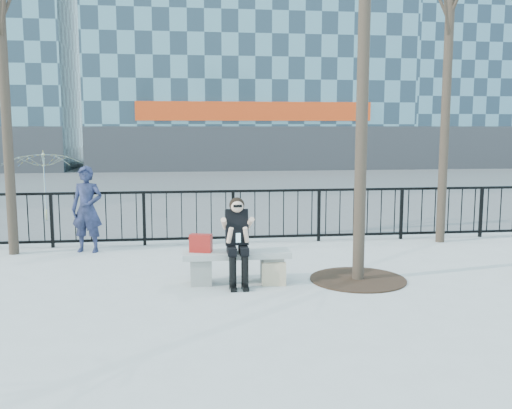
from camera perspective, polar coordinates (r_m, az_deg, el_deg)
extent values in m
plane|color=#979792|center=(8.89, -1.94, -7.79)|extent=(120.00, 120.00, 0.00)
cube|color=#474747|center=(23.66, -5.21, 1.98)|extent=(60.00, 23.00, 0.01)
cube|color=black|center=(11.63, -3.30, 1.33)|extent=(14.00, 0.05, 0.05)
cube|color=black|center=(11.77, -3.26, -3.32)|extent=(14.00, 0.05, 0.05)
cube|color=#2D2D30|center=(30.74, -0.06, 5.58)|extent=(18.00, 0.08, 2.40)
cube|color=#AC2E0B|center=(30.67, -0.04, 9.32)|extent=(12.60, 0.12, 1.00)
cube|color=slate|center=(41.85, 23.99, 17.63)|extent=(16.00, 10.00, 20.00)
cylinder|color=black|center=(8.94, 10.75, 16.43)|extent=(0.18, 0.18, 7.50)
cylinder|color=black|center=(11.53, -23.89, 11.43)|extent=(0.18, 0.18, 6.50)
cylinder|color=black|center=(12.36, 18.59, 12.56)|extent=(0.18, 0.18, 7.00)
cylinder|color=black|center=(9.15, 10.15, -7.37)|extent=(1.50, 1.50, 0.02)
cube|color=slate|center=(8.81, -5.54, -6.62)|extent=(0.32, 0.38, 0.40)
cube|color=slate|center=(8.90, 1.60, -6.43)|extent=(0.32, 0.38, 0.40)
cube|color=gray|center=(8.78, -1.95, -4.99)|extent=(1.65, 0.46, 0.09)
cube|color=maroon|center=(8.73, -5.54, -3.87)|extent=(0.36, 0.24, 0.27)
cube|color=beige|center=(8.69, 1.80, -6.97)|extent=(0.38, 0.17, 0.35)
imported|color=black|center=(11.32, -16.53, -0.46)|extent=(0.68, 0.52, 1.65)
imported|color=yellow|center=(15.37, -20.47, 1.76)|extent=(2.41, 2.43, 1.80)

